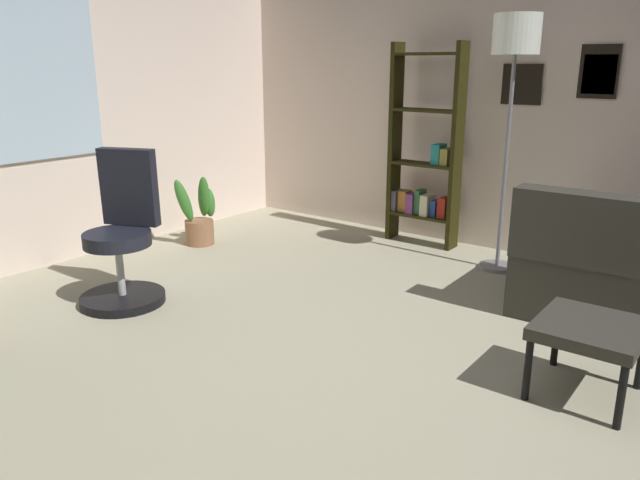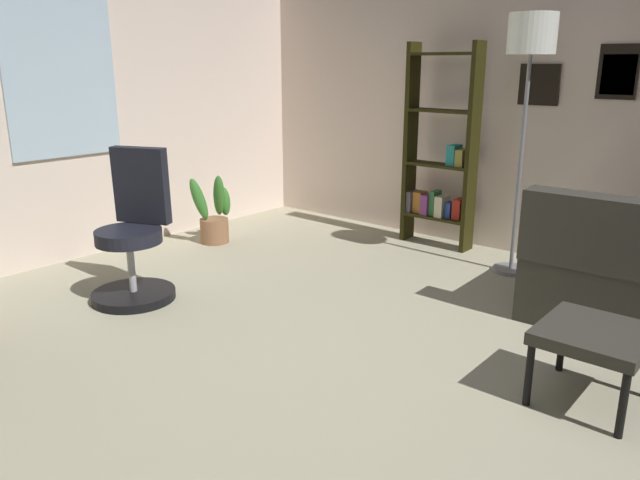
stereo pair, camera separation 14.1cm
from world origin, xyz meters
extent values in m
cube|color=#ADA78B|center=(0.00, 0.00, -0.05)|extent=(5.20, 6.34, 0.10)
cube|color=beige|center=(0.00, 3.22, 1.32)|extent=(5.20, 0.10, 2.64)
cube|color=silver|center=(0.13, 3.16, 1.45)|extent=(0.90, 0.03, 1.20)
cube|color=beige|center=(2.65, 0.00, 1.32)|extent=(0.10, 6.34, 2.64)
cube|color=black|center=(2.59, -0.20, 1.50)|extent=(0.02, 0.28, 0.39)
cube|color=black|center=(2.59, -0.20, 1.48)|extent=(0.02, 0.24, 0.28)
cube|color=black|center=(2.59, 0.37, 1.40)|extent=(0.02, 0.32, 0.32)
cube|color=#33312A|center=(1.65, -0.18, 0.51)|extent=(0.86, 0.16, 0.20)
cube|color=#33312A|center=(0.52, -0.79, 0.35)|extent=(0.50, 0.47, 0.06)
cylinder|color=black|center=(0.30, -1.00, 0.16)|extent=(0.04, 0.04, 0.32)
cylinder|color=black|center=(0.30, -0.59, 0.16)|extent=(0.04, 0.04, 0.32)
cylinder|color=black|center=(0.74, -0.59, 0.16)|extent=(0.04, 0.04, 0.32)
cylinder|color=black|center=(-0.13, 2.01, 0.03)|extent=(0.56, 0.56, 0.06)
cylinder|color=#B2B2B7|center=(-0.13, 2.01, 0.26)|extent=(0.05, 0.05, 0.39)
cylinder|color=black|center=(-0.13, 2.01, 0.45)|extent=(0.44, 0.44, 0.09)
cube|color=black|center=(0.05, 2.08, 0.76)|extent=(0.24, 0.40, 0.52)
cube|color=black|center=(2.38, 0.80, 0.87)|extent=(0.18, 0.04, 1.74)
cube|color=black|center=(2.38, 1.40, 0.87)|extent=(0.18, 0.04, 1.74)
cube|color=black|center=(2.38, 1.10, 0.25)|extent=(0.18, 0.56, 0.02)
cube|color=black|center=(2.38, 1.10, 0.71)|extent=(0.18, 0.56, 0.02)
cube|color=black|center=(2.38, 1.10, 1.17)|extent=(0.18, 0.56, 0.02)
cube|color=black|center=(2.38, 1.10, 1.64)|extent=(0.18, 0.56, 0.02)
cube|color=#9F2418|center=(2.40, 0.89, 0.35)|extent=(0.13, 0.07, 0.18)
cube|color=navy|center=(2.40, 0.97, 0.33)|extent=(0.13, 0.05, 0.14)
cube|color=beige|center=(2.39, 1.05, 0.35)|extent=(0.16, 0.07, 0.19)
cube|color=#306C39|center=(2.40, 1.13, 0.37)|extent=(0.14, 0.05, 0.22)
cube|color=#7B3877|center=(2.39, 1.19, 0.35)|extent=(0.16, 0.07, 0.18)
cube|color=#B7722A|center=(2.40, 1.29, 0.36)|extent=(0.13, 0.08, 0.19)
cube|color=#575360|center=(2.39, 1.36, 0.36)|extent=(0.16, 0.04, 0.19)
cube|color=olive|center=(2.39, 0.89, 0.79)|extent=(0.15, 0.07, 0.14)
cube|color=teal|center=(2.39, 0.97, 0.81)|extent=(0.15, 0.08, 0.17)
cylinder|color=slate|center=(2.10, 0.27, 0.01)|extent=(0.28, 0.28, 0.03)
cylinder|color=slate|center=(2.10, 0.27, 0.83)|extent=(0.03, 0.03, 1.59)
cylinder|color=white|center=(2.10, 0.27, 1.76)|extent=(0.34, 0.34, 0.28)
cylinder|color=#926343|center=(1.14, 2.65, 0.11)|extent=(0.25, 0.25, 0.22)
ellipsoid|color=#37782C|center=(1.02, 2.70, 0.41)|extent=(0.22, 0.18, 0.41)
ellipsoid|color=#37782C|center=(1.22, 2.65, 0.42)|extent=(0.19, 0.20, 0.43)
ellipsoid|color=#37782C|center=(1.30, 2.68, 0.35)|extent=(0.13, 0.12, 0.27)
camera|label=1|loc=(-2.39, -1.39, 1.57)|focal=34.33mm
camera|label=2|loc=(-2.30, -1.50, 1.57)|focal=34.33mm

